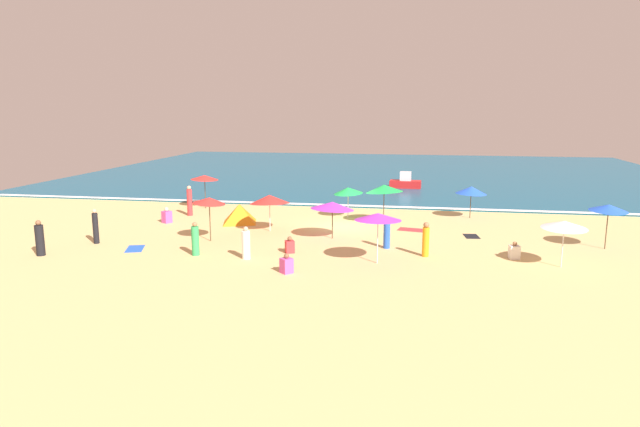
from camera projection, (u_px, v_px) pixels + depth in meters
name	position (u px, v px, depth m)	size (l,w,h in m)	color
ground_plane	(348.00, 226.00, 32.59)	(60.00, 60.00, 0.00)	#D8B775
ocean_water	(381.00, 172.00, 59.65)	(60.00, 44.00, 0.10)	#0F567A
wave_breaker_foam	(359.00, 206.00, 38.66)	(57.00, 0.70, 0.01)	white
beach_umbrella_0	(378.00, 217.00, 24.38)	(2.14, 2.15, 2.31)	silver
beach_umbrella_1	(384.00, 188.00, 32.83)	(3.11, 3.10, 2.44)	#4C3823
beach_umbrella_2	(205.00, 177.00, 37.89)	(1.97, 1.96, 2.34)	#4C3823
beach_umbrella_3	(609.00, 208.00, 26.90)	(2.25, 2.26, 2.26)	#4C3823
beach_umbrella_4	(471.00, 190.00, 34.57)	(1.98, 1.96, 2.04)	#4C3823
beach_umbrella_5	(332.00, 206.00, 29.14)	(3.20, 3.19, 2.04)	#4C3823
beach_umbrella_6	(564.00, 225.00, 23.81)	(1.98, 1.99, 2.10)	silver
beach_umbrella_7	(270.00, 199.00, 30.87)	(3.05, 3.07, 2.15)	silver
beach_umbrella_8	(348.00, 191.00, 34.76)	(2.55, 2.54, 1.98)	silver
beach_umbrella_9	(209.00, 201.00, 28.50)	(1.85, 1.83, 2.37)	#4C3823
beach_tent	(240.00, 213.00, 33.29)	(2.55, 2.62, 1.17)	orange
beachgoer_0	(96.00, 227.00, 28.24)	(0.33, 0.33, 1.79)	black
beachgoer_1	(287.00, 265.00, 23.26)	(0.62, 0.62, 0.85)	#D84CA5
beachgoer_2	(290.00, 246.00, 26.51)	(0.54, 0.54, 0.80)	red
beachgoer_3	(246.00, 244.00, 25.39)	(0.53, 0.53, 1.51)	white
beachgoer_4	(426.00, 240.00, 25.77)	(0.41, 0.41, 1.63)	orange
beachgoer_5	(514.00, 252.00, 25.45)	(0.50, 0.50, 0.81)	white
beachgoer_6	(195.00, 240.00, 25.99)	(0.48, 0.48, 1.59)	green
beachgoer_7	(40.00, 239.00, 25.95)	(0.54, 0.54, 1.69)	black
beachgoer_8	(387.00, 234.00, 27.28)	(0.37, 0.37, 1.55)	blue
beachgoer_9	(190.00, 201.00, 35.54)	(0.40, 0.40, 1.93)	red
beachgoer_10	(167.00, 216.00, 33.41)	(0.64, 0.64, 0.96)	#D84CA5
beach_towel_0	(412.00, 230.00, 31.53)	(1.68, 1.23, 0.01)	red
beach_towel_1	(135.00, 249.00, 27.30)	(1.23, 1.64, 0.01)	blue
beach_towel_2	(471.00, 236.00, 29.93)	(0.88, 1.24, 0.01)	black
small_boat_0	(405.00, 183.00, 47.22)	(2.68, 1.32, 1.38)	red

